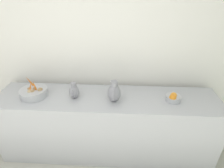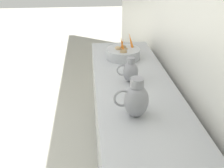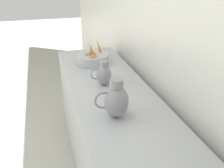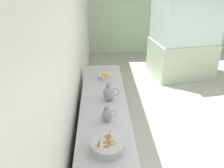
{
  "view_description": "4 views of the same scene",
  "coord_description": "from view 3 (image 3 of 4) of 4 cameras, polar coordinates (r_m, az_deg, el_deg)",
  "views": [
    {
      "loc": [
        0.27,
        0.43,
        2.05
      ],
      "look_at": [
        -1.52,
        0.33,
        1.06
      ],
      "focal_mm": 29.26,
      "sensor_mm": 36.0,
      "label": 1
    },
    {
      "loc": [
        -1.2,
        1.67,
        1.76
      ],
      "look_at": [
        -1.34,
        0.17,
        0.99
      ],
      "focal_mm": 41.66,
      "sensor_mm": 36.0,
      "label": 2
    },
    {
      "loc": [
        -1.08,
        1.61,
        1.71
      ],
      "look_at": [
        -1.54,
        0.03,
        0.93
      ],
      "focal_mm": 39.87,
      "sensor_mm": 36.0,
      "label": 3
    },
    {
      "loc": [
        -1.57,
        -2.41,
        2.46
      ],
      "look_at": [
        -1.43,
        0.42,
        1.07
      ],
      "focal_mm": 39.03,
      "sensor_mm": 36.0,
      "label": 4
    }
  ],
  "objects": [
    {
      "name": "prep_counter",
      "position": [
        1.91,
        2.13,
        -16.55
      ],
      "size": [
        0.6,
        2.68,
        0.86
      ],
      "primitive_type": "cube",
      "color": "#ADAFB5",
      "rests_on": "ground_plane"
    },
    {
      "name": "vegetable_colander",
      "position": [
        2.39,
        -4.54,
        5.84
      ],
      "size": [
        0.32,
        0.32,
        0.23
      ],
      "color": "#ADAFB5",
      "rests_on": "prep_counter"
    },
    {
      "name": "metal_pitcher_tall",
      "position": [
        1.5,
        0.93,
        -3.72
      ],
      "size": [
        0.21,
        0.15,
        0.25
      ],
      "color": "gray",
      "rests_on": "prep_counter"
    },
    {
      "name": "metal_pitcher_short",
      "position": [
        1.93,
        -1.9,
        2.23
      ],
      "size": [
        0.17,
        0.12,
        0.2
      ],
      "color": "gray",
      "rests_on": "prep_counter"
    }
  ]
}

